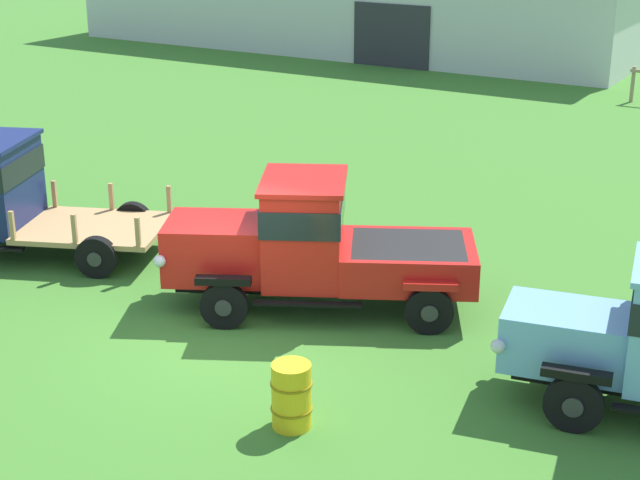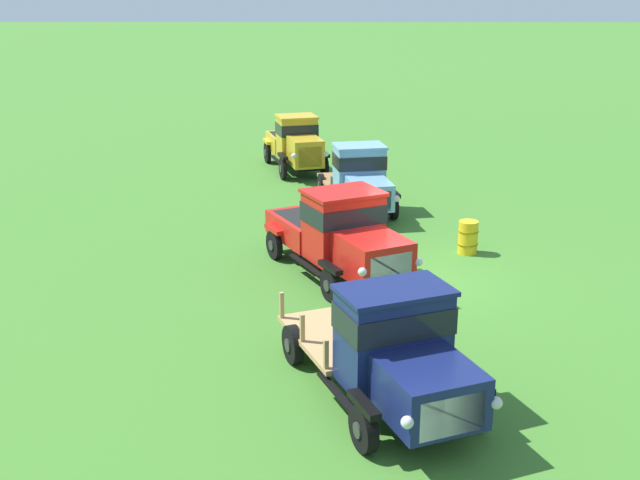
% 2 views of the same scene
% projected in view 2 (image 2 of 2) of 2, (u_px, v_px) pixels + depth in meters
% --- Properties ---
extents(ground_plane, '(240.00, 240.00, 0.00)m').
position_uv_depth(ground_plane, '(420.00, 282.00, 19.84)').
color(ground_plane, '#3D7528').
extents(vintage_truck_second_in_line, '(5.57, 3.73, 2.25)m').
position_uv_depth(vintage_truck_second_in_line, '(396.00, 352.00, 13.64)').
color(vintage_truck_second_in_line, black).
rests_on(vintage_truck_second_in_line, ground).
extents(vintage_truck_midrow_center, '(5.41, 3.86, 2.25)m').
position_uv_depth(vintage_truck_midrow_center, '(340.00, 234.00, 19.92)').
color(vintage_truck_midrow_center, black).
rests_on(vintage_truck_midrow_center, ground).
extents(vintage_truck_far_side, '(5.25, 2.60, 2.15)m').
position_uv_depth(vintage_truck_far_side, '(360.00, 179.00, 25.38)').
color(vintage_truck_far_side, black).
rests_on(vintage_truck_far_side, ground).
extents(vintage_truck_back_of_row, '(4.82, 2.75, 2.18)m').
position_uv_depth(vintage_truck_back_of_row, '(296.00, 143.00, 30.85)').
color(vintage_truck_back_of_row, black).
rests_on(vintage_truck_back_of_row, ground).
extents(oil_drum_beside_row, '(0.56, 0.56, 0.91)m').
position_uv_depth(oil_drum_beside_row, '(468.00, 237.00, 21.79)').
color(oil_drum_beside_row, gold).
rests_on(oil_drum_beside_row, ground).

